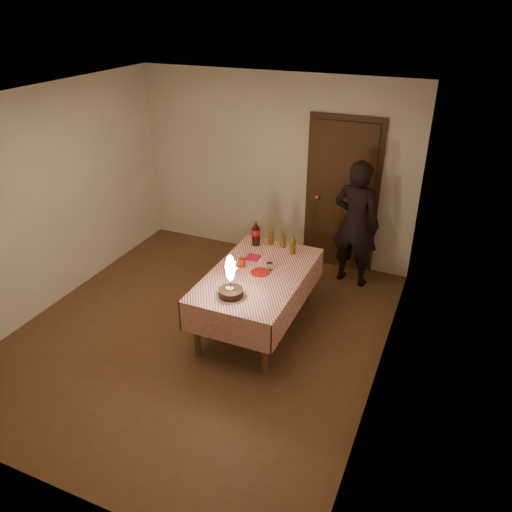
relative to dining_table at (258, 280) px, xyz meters
name	(u,v)px	position (x,y,z in m)	size (l,w,h in m)	color
ground	(201,332)	(-0.55, -0.39, -0.62)	(4.00, 4.50, 0.01)	brown
room_shell	(199,196)	(-0.52, -0.31, 1.04)	(4.04, 4.54, 2.62)	silver
dining_table	(258,280)	(0.00, 0.00, 0.00)	(1.02, 1.72, 0.71)	brown
birthday_cake	(231,286)	(-0.06, -0.55, 0.22)	(0.32, 0.32, 0.48)	white
red_plate	(260,272)	(0.02, 0.02, 0.10)	(0.22, 0.22, 0.01)	#AB160B
red_cup	(242,263)	(-0.23, 0.07, 0.15)	(0.08, 0.08, 0.10)	#A51D0B
clear_cup	(270,266)	(0.09, 0.12, 0.14)	(0.07, 0.07, 0.09)	white
napkin_stack	(253,257)	(-0.19, 0.30, 0.11)	(0.15, 0.15, 0.02)	#B61431
cola_bottle	(256,233)	(-0.30, 0.65, 0.25)	(0.10, 0.10, 0.32)	black
amber_bottle_left	(271,236)	(-0.13, 0.73, 0.21)	(0.06, 0.06, 0.25)	#573B0E
amber_bottle_right	(293,245)	(0.20, 0.59, 0.21)	(0.06, 0.06, 0.25)	#573B0E
amber_bottle_mid	(283,238)	(0.03, 0.71, 0.21)	(0.06, 0.06, 0.25)	#573B0E
photographer	(356,224)	(0.75, 1.46, 0.23)	(0.67, 0.50, 1.69)	black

